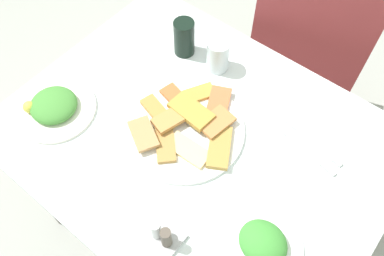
{
  "coord_description": "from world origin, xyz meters",
  "views": [
    {
      "loc": [
        0.36,
        -0.47,
        1.71
      ],
      "look_at": [
        -0.02,
        -0.0,
        0.77
      ],
      "focal_mm": 37.73,
      "sensor_mm": 36.0,
      "label": 1
    }
  ],
  "objects_px": {
    "drinking_glass": "(218,55)",
    "condiment_caddy": "(162,236)",
    "salad_plate_rice": "(54,107)",
    "dining_chair": "(305,51)",
    "fork": "(306,150)",
    "spoon": "(313,141)",
    "paper_napkin": "(309,146)",
    "dining_table": "(197,151)",
    "salad_plate_greens": "(263,244)",
    "pide_platter": "(185,126)",
    "soda_can": "(184,38)"
  },
  "relations": [
    {
      "from": "salad_plate_greens",
      "to": "salad_plate_rice",
      "type": "bearing_deg",
      "value": -176.49
    },
    {
      "from": "fork",
      "to": "spoon",
      "type": "bearing_deg",
      "value": 100.21
    },
    {
      "from": "dining_table",
      "to": "spoon",
      "type": "height_order",
      "value": "spoon"
    },
    {
      "from": "paper_napkin",
      "to": "spoon",
      "type": "xyz_separation_m",
      "value": [
        0.0,
        0.02,
        0.0
      ]
    },
    {
      "from": "dining_table",
      "to": "paper_napkin",
      "type": "distance_m",
      "value": 0.32
    },
    {
      "from": "drinking_glass",
      "to": "dining_table",
      "type": "bearing_deg",
      "value": -65.16
    },
    {
      "from": "dining_chair",
      "to": "spoon",
      "type": "xyz_separation_m",
      "value": [
        0.25,
        -0.48,
        0.2
      ]
    },
    {
      "from": "salad_plate_greens",
      "to": "condiment_caddy",
      "type": "xyz_separation_m",
      "value": [
        -0.2,
        -0.14,
        0.01
      ]
    },
    {
      "from": "soda_can",
      "to": "paper_napkin",
      "type": "distance_m",
      "value": 0.5
    },
    {
      "from": "salad_plate_greens",
      "to": "drinking_glass",
      "type": "height_order",
      "value": "drinking_glass"
    },
    {
      "from": "pide_platter",
      "to": "drinking_glass",
      "type": "xyz_separation_m",
      "value": [
        -0.07,
        0.24,
        0.04
      ]
    },
    {
      "from": "paper_napkin",
      "to": "pide_platter",
      "type": "bearing_deg",
      "value": -150.92
    },
    {
      "from": "soda_can",
      "to": "spoon",
      "type": "relative_size",
      "value": 0.61
    },
    {
      "from": "drinking_glass",
      "to": "pide_platter",
      "type": "bearing_deg",
      "value": -74.18
    },
    {
      "from": "dining_table",
      "to": "salad_plate_greens",
      "type": "relative_size",
      "value": 5.3
    },
    {
      "from": "dining_chair",
      "to": "condiment_caddy",
      "type": "distance_m",
      "value": 0.99
    },
    {
      "from": "salad_plate_rice",
      "to": "spoon",
      "type": "relative_size",
      "value": 1.2
    },
    {
      "from": "pide_platter",
      "to": "drinking_glass",
      "type": "relative_size",
      "value": 3.5
    },
    {
      "from": "salad_plate_rice",
      "to": "condiment_caddy",
      "type": "height_order",
      "value": "condiment_caddy"
    },
    {
      "from": "salad_plate_greens",
      "to": "salad_plate_rice",
      "type": "xyz_separation_m",
      "value": [
        -0.7,
        -0.04,
        -0.0
      ]
    },
    {
      "from": "pide_platter",
      "to": "dining_chair",
      "type": "bearing_deg",
      "value": 85.32
    },
    {
      "from": "dining_table",
      "to": "fork",
      "type": "height_order",
      "value": "fork"
    },
    {
      "from": "paper_napkin",
      "to": "fork",
      "type": "relative_size",
      "value": 0.56
    },
    {
      "from": "soda_can",
      "to": "paper_napkin",
      "type": "height_order",
      "value": "soda_can"
    },
    {
      "from": "paper_napkin",
      "to": "fork",
      "type": "bearing_deg",
      "value": -90.0
    },
    {
      "from": "condiment_caddy",
      "to": "dining_table",
      "type": "bearing_deg",
      "value": 112.05
    },
    {
      "from": "dining_table",
      "to": "drinking_glass",
      "type": "distance_m",
      "value": 0.3
    },
    {
      "from": "salad_plate_rice",
      "to": "condiment_caddy",
      "type": "xyz_separation_m",
      "value": [
        0.5,
        -0.09,
        0.01
      ]
    },
    {
      "from": "spoon",
      "to": "paper_napkin",
      "type": "bearing_deg",
      "value": -79.36
    },
    {
      "from": "pide_platter",
      "to": "fork",
      "type": "relative_size",
      "value": 1.84
    },
    {
      "from": "drinking_glass",
      "to": "condiment_caddy",
      "type": "distance_m",
      "value": 0.57
    },
    {
      "from": "pide_platter",
      "to": "salad_plate_greens",
      "type": "bearing_deg",
      "value": -22.34
    },
    {
      "from": "pide_platter",
      "to": "drinking_glass",
      "type": "height_order",
      "value": "drinking_glass"
    },
    {
      "from": "dining_chair",
      "to": "condiment_caddy",
      "type": "bearing_deg",
      "value": -83.82
    },
    {
      "from": "salad_plate_greens",
      "to": "paper_napkin",
      "type": "relative_size",
      "value": 1.78
    },
    {
      "from": "paper_napkin",
      "to": "soda_can",
      "type": "bearing_deg",
      "value": 173.09
    },
    {
      "from": "condiment_caddy",
      "to": "salad_plate_rice",
      "type": "bearing_deg",
      "value": 169.3
    },
    {
      "from": "salad_plate_greens",
      "to": "fork",
      "type": "relative_size",
      "value": 1.0
    },
    {
      "from": "drinking_glass",
      "to": "spoon",
      "type": "xyz_separation_m",
      "value": [
        0.37,
        -0.06,
        -0.05
      ]
    },
    {
      "from": "salad_plate_greens",
      "to": "fork",
      "type": "distance_m",
      "value": 0.3
    },
    {
      "from": "dining_table",
      "to": "spoon",
      "type": "distance_m",
      "value": 0.34
    },
    {
      "from": "soda_can",
      "to": "condiment_caddy",
      "type": "xyz_separation_m",
      "value": [
        0.35,
        -0.51,
        -0.03
      ]
    },
    {
      "from": "dining_chair",
      "to": "fork",
      "type": "distance_m",
      "value": 0.61
    },
    {
      "from": "drinking_glass",
      "to": "spoon",
      "type": "distance_m",
      "value": 0.38
    },
    {
      "from": "dining_chair",
      "to": "pide_platter",
      "type": "relative_size",
      "value": 2.56
    },
    {
      "from": "condiment_caddy",
      "to": "fork",
      "type": "bearing_deg",
      "value": 71.25
    },
    {
      "from": "dining_chair",
      "to": "drinking_glass",
      "type": "bearing_deg",
      "value": -106.17
    },
    {
      "from": "salad_plate_greens",
      "to": "condiment_caddy",
      "type": "height_order",
      "value": "condiment_caddy"
    },
    {
      "from": "pide_platter",
      "to": "salad_plate_rice",
      "type": "distance_m",
      "value": 0.39
    },
    {
      "from": "salad_plate_greens",
      "to": "soda_can",
      "type": "xyz_separation_m",
      "value": [
        -0.55,
        0.38,
        0.04
      ]
    }
  ]
}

